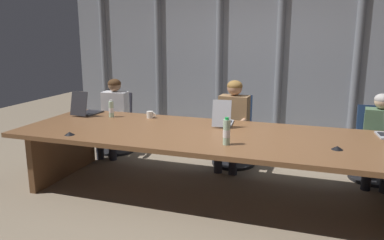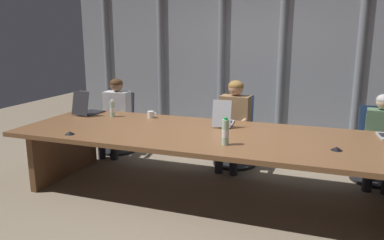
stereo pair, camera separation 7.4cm
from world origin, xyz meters
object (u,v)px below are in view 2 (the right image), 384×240
water_bottle_secondary (112,109)px  conference_mic_left_side (337,149)px  person_left_end (115,112)px  person_center (381,135)px  office_chair_center (377,154)px  water_bottle_primary (225,132)px  conference_mic_middle (70,133)px  office_chair_left_end (118,129)px  laptop_left_end (88,110)px  office_chair_left_mid (235,139)px  laptop_left_mid (223,120)px  coffee_mug_near (151,115)px  person_left_mid (234,119)px

water_bottle_secondary → conference_mic_left_side: 2.82m
person_left_end → conference_mic_left_side: size_ratio=10.33×
person_left_end → person_center: person_left_end is taller
office_chair_center → conference_mic_left_side: (-0.52, -1.36, 0.41)m
water_bottle_primary → conference_mic_middle: (-1.69, -0.19, -0.11)m
person_center → conference_mic_left_side: (-0.52, -1.20, 0.13)m
office_chair_left_end → person_left_end: bearing=12.0°
laptop_left_end → office_chair_left_mid: (1.88, 0.76, -0.44)m
conference_mic_left_side → person_left_end: bearing=158.8°
water_bottle_secondary → conference_mic_left_side: (2.76, -0.58, -0.09)m
laptop_left_mid → office_chair_left_mid: (-0.02, 0.75, -0.44)m
laptop_left_mid → laptop_left_end: bearing=83.5°
office_chair_left_mid → water_bottle_primary: 1.64m
person_center → water_bottle_primary: person_center is taller
person_left_end → coffee_mug_near: person_left_end is taller
office_chair_center → water_bottle_secondary: water_bottle_secondary is taller
laptop_left_mid → conference_mic_left_side: laptop_left_mid is taller
coffee_mug_near → conference_mic_left_side: size_ratio=1.17×
laptop_left_end → water_bottle_primary: bearing=-106.6°
office_chair_left_end → person_center: (3.69, -0.16, 0.28)m
office_chair_left_end → office_chair_left_mid: (1.88, 0.01, 0.02)m
office_chair_center → person_left_mid: size_ratio=0.77×
laptop_left_mid → water_bottle_primary: 0.82m
conference_mic_middle → office_chair_left_end: bearing=104.5°
laptop_left_mid → water_bottle_secondary: laptop_left_mid is taller
person_left_mid → conference_mic_middle: 2.14m
person_left_mid → water_bottle_primary: (0.25, -1.39, 0.18)m
laptop_left_end → person_center: size_ratio=0.39×
conference_mic_left_side → person_center: bearing=66.6°
office_chair_left_mid → person_left_mid: person_left_mid is taller
office_chair_left_end → person_left_mid: (1.88, -0.15, 0.34)m
coffee_mug_near → conference_mic_left_side: coffee_mug_near is taller
office_chair_center → water_bottle_primary: 2.24m
office_chair_center → person_left_end: size_ratio=0.80×
laptop_left_end → conference_mic_left_side: size_ratio=3.90×
conference_mic_left_side → conference_mic_middle: (-2.72, -0.37, 0.00)m
person_center → coffee_mug_near: (-2.77, -0.51, 0.16)m
conference_mic_left_side → office_chair_left_mid: bearing=133.2°
office_chair_center → person_center: 0.32m
person_left_mid → water_bottle_primary: size_ratio=4.31×
laptop_left_mid → office_chair_center: laptop_left_mid is taller
person_center → conference_mic_middle: person_center is taller
person_left_end → coffee_mug_near: 1.01m
laptop_left_end → conference_mic_middle: laptop_left_end is taller
laptop_left_end → person_center: bearing=-77.3°
laptop_left_mid → person_left_end: person_left_end is taller
person_left_mid → conference_mic_middle: person_left_mid is taller
laptop_left_mid → person_center: (1.78, 0.59, -0.17)m
water_bottle_primary → conference_mic_left_side: bearing=9.7°
office_chair_left_end → water_bottle_secondary: water_bottle_secondary is taller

